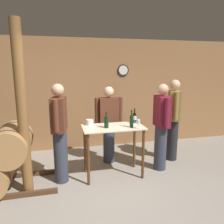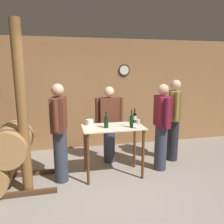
{
  "view_description": "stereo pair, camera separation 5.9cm",
  "coord_description": "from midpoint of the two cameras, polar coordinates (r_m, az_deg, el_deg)",
  "views": [
    {
      "loc": [
        -0.83,
        -2.87,
        2.0
      ],
      "look_at": [
        0.08,
        0.95,
        1.2
      ],
      "focal_mm": 35.0,
      "sensor_mm": 36.0,
      "label": 1
    },
    {
      "loc": [
        -0.77,
        -2.89,
        2.0
      ],
      "look_at": [
        0.08,
        0.95,
        1.2
      ],
      "focal_mm": 35.0,
      "sensor_mm": 36.0,
      "label": 2
    }
  ],
  "objects": [
    {
      "name": "wooden_post",
      "position": [
        3.59,
        -22.02,
        0.17
      ],
      "size": [
        0.16,
        0.16,
        2.7
      ],
      "color": "brown",
      "rests_on": "ground_plane"
    },
    {
      "name": "back_wall",
      "position": [
        5.48,
        -4.06,
        4.63
      ],
      "size": [
        8.4,
        0.08,
        2.7
      ],
      "color": "#996B42",
      "rests_on": "ground_plane"
    },
    {
      "name": "wine_glass_near_center",
      "position": [
        4.15,
        6.44,
        -1.68
      ],
      "size": [
        0.06,
        0.06,
        0.15
      ],
      "color": "silver",
      "rests_on": "tasting_table"
    },
    {
      "name": "ice_bucket",
      "position": [
        4.08,
        -5.44,
        -2.68
      ],
      "size": [
        0.14,
        0.14,
        0.1
      ],
      "color": "white",
      "rests_on": "tasting_table"
    },
    {
      "name": "ground_plane",
      "position": [
        3.6,
        2.69,
        -22.33
      ],
      "size": [
        14.0,
        14.0,
        0.0
      ],
      "primitive_type": "plane",
      "color": "gray"
    },
    {
      "name": "person_host",
      "position": [
        4.87,
        16.2,
        -1.65
      ],
      "size": [
        0.34,
        0.56,
        1.76
      ],
      "color": "#232328",
      "rests_on": "ground_plane"
    },
    {
      "name": "person_visitor_near_door",
      "position": [
        3.87,
        -13.13,
        -4.94
      ],
      "size": [
        0.29,
        0.58,
        1.75
      ],
      "color": "#333847",
      "rests_on": "ground_plane"
    },
    {
      "name": "wine_bottle_left",
      "position": [
        3.9,
        5.54,
        -2.34
      ],
      "size": [
        0.07,
        0.07,
        0.31
      ],
      "color": "black",
      "rests_on": "tasting_table"
    },
    {
      "name": "wine_glass_near_left",
      "position": [
        3.83,
        7.27,
        -2.59
      ],
      "size": [
        0.07,
        0.07,
        0.17
      ],
      "color": "silver",
      "rests_on": "tasting_table"
    },
    {
      "name": "tasting_table",
      "position": [
        4.03,
        0.73,
        -6.64
      ],
      "size": [
        1.11,
        0.6,
        0.95
      ],
      "color": "beige",
      "rests_on": "ground_plane"
    },
    {
      "name": "person_visitor_with_scarf",
      "position": [
        4.35,
        13.22,
        -3.46
      ],
      "size": [
        0.25,
        0.59,
        1.71
      ],
      "color": "#333847",
      "rests_on": "ground_plane"
    },
    {
      "name": "wine_bottle_center",
      "position": [
        4.26,
        6.32,
        -1.4
      ],
      "size": [
        0.07,
        0.07,
        0.28
      ],
      "color": "black",
      "rests_on": "tasting_table"
    },
    {
      "name": "person_visitor_bearded",
      "position": [
        4.6,
        -0.37,
        -2.91
      ],
      "size": [
        0.59,
        0.24,
        1.63
      ],
      "color": "#333847",
      "rests_on": "ground_plane"
    },
    {
      "name": "wine_bottle_far_left",
      "position": [
        3.87,
        -1.09,
        -2.63
      ],
      "size": [
        0.08,
        0.08,
        0.29
      ],
      "color": "black",
      "rests_on": "tasting_table"
    }
  ]
}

